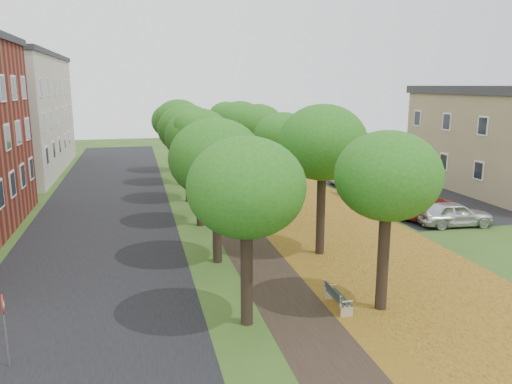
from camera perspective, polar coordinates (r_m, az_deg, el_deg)
ground at (r=17.51m, az=6.21°, el=-13.92°), size 120.00×120.00×0.00m
street_asphalt at (r=30.81m, az=-16.94°, el=-2.80°), size 8.00×70.00×0.01m
footpath at (r=31.22m, az=-3.08°, el=-2.08°), size 3.20×70.00×0.01m
leaf_verge at (r=32.47m, az=5.63°, el=-1.56°), size 7.50×70.00×0.01m
parking_lot at (r=36.94m, az=17.68°, el=-0.41°), size 9.00×16.00×0.01m
tree_row_west at (r=30.08m, az=-7.33°, el=6.48°), size 3.84×33.84×6.41m
tree_row_east at (r=30.97m, az=1.59°, el=6.73°), size 3.84×33.84×6.41m
bench at (r=18.05m, az=9.25°, el=-11.81°), size 0.47×1.60×0.75m
street_sign at (r=15.56m, az=-26.87°, el=-12.37°), size 0.17×0.55×2.13m
car_silver at (r=29.68m, az=21.75°, el=-2.32°), size 4.23×2.04×1.39m
car_red at (r=31.04m, az=18.90°, el=-1.53°), size 4.37×2.96×1.36m
car_grey at (r=36.85m, az=13.24°, el=0.88°), size 4.65×1.96×1.34m
car_white at (r=39.96m, az=11.48°, el=1.77°), size 4.86×2.85×1.27m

